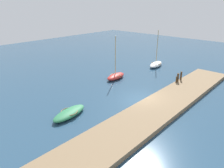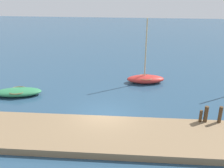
{
  "view_description": "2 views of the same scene",
  "coord_description": "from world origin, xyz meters",
  "px_view_note": "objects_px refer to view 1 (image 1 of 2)",
  "views": [
    {
      "loc": [
        -17.11,
        -11.39,
        9.73
      ],
      "look_at": [
        -0.94,
        3.4,
        1.15
      ],
      "focal_mm": 33.88,
      "sensor_mm": 36.0,
      "label": 1
    },
    {
      "loc": [
        1.77,
        -15.88,
        9.27
      ],
      "look_at": [
        0.28,
        2.97,
        1.2
      ],
      "focal_mm": 42.81,
      "sensor_mm": 36.0,
      "label": 2
    }
  ],
  "objects_px": {
    "mooring_post_west": "(177,79)",
    "mooring_post_mid_east": "(181,76)",
    "rowboat_white": "(156,64)",
    "rowboat_green": "(69,113)",
    "mooring_post_mid_west": "(178,78)",
    "rowboat_red": "(116,76)"
  },
  "relations": [
    {
      "from": "rowboat_white",
      "to": "rowboat_red",
      "type": "distance_m",
      "value": 8.74
    },
    {
      "from": "rowboat_green",
      "to": "rowboat_red",
      "type": "bearing_deg",
      "value": 8.79
    },
    {
      "from": "mooring_post_west",
      "to": "mooring_post_mid_west",
      "type": "distance_m",
      "value": 0.34
    },
    {
      "from": "rowboat_green",
      "to": "rowboat_white",
      "type": "relative_size",
      "value": 0.68
    },
    {
      "from": "mooring_post_west",
      "to": "mooring_post_mid_west",
      "type": "relative_size",
      "value": 0.72
    },
    {
      "from": "rowboat_green",
      "to": "mooring_post_west",
      "type": "height_order",
      "value": "mooring_post_west"
    },
    {
      "from": "mooring_post_west",
      "to": "mooring_post_mid_east",
      "type": "relative_size",
      "value": 0.71
    },
    {
      "from": "rowboat_white",
      "to": "rowboat_green",
      "type": "bearing_deg",
      "value": 176.67
    },
    {
      "from": "rowboat_green",
      "to": "mooring_post_mid_west",
      "type": "relative_size",
      "value": 3.62
    },
    {
      "from": "rowboat_green",
      "to": "mooring_post_mid_east",
      "type": "xyz_separation_m",
      "value": [
        14.64,
        -3.68,
        0.68
      ]
    },
    {
      "from": "mooring_post_west",
      "to": "rowboat_green",
      "type": "bearing_deg",
      "value": 164.7
    },
    {
      "from": "rowboat_white",
      "to": "mooring_post_mid_west",
      "type": "height_order",
      "value": "rowboat_white"
    },
    {
      "from": "rowboat_white",
      "to": "rowboat_red",
      "type": "relative_size",
      "value": 1.0
    },
    {
      "from": "mooring_post_mid_east",
      "to": "rowboat_white",
      "type": "bearing_deg",
      "value": 55.23
    },
    {
      "from": "rowboat_white",
      "to": "mooring_post_mid_east",
      "type": "xyz_separation_m",
      "value": [
        -4.33,
        -6.24,
        0.57
      ]
    },
    {
      "from": "mooring_post_mid_west",
      "to": "rowboat_green",
      "type": "bearing_deg",
      "value": 165.02
    },
    {
      "from": "mooring_post_mid_west",
      "to": "rowboat_red",
      "type": "bearing_deg",
      "value": 115.98
    },
    {
      "from": "rowboat_green",
      "to": "mooring_post_mid_west",
      "type": "distance_m",
      "value": 14.27
    },
    {
      "from": "rowboat_red",
      "to": "mooring_post_mid_east",
      "type": "xyz_separation_m",
      "value": [
        4.36,
        -7.16,
        0.56
      ]
    },
    {
      "from": "mooring_post_mid_east",
      "to": "rowboat_red",
      "type": "bearing_deg",
      "value": 121.33
    },
    {
      "from": "rowboat_green",
      "to": "mooring_post_mid_west",
      "type": "height_order",
      "value": "mooring_post_mid_west"
    },
    {
      "from": "rowboat_white",
      "to": "mooring_post_mid_east",
      "type": "bearing_deg",
      "value": -135.78
    }
  ]
}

